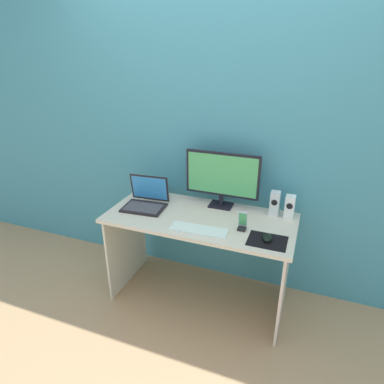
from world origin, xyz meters
name	(u,v)px	position (x,y,z in m)	size (l,w,h in m)	color
ground_plane	(199,296)	(0.00, 0.00, 0.00)	(8.00, 8.00, 0.00)	tan
wall_back	(217,137)	(0.00, 0.39, 1.25)	(6.00, 0.04, 2.50)	teal
desk	(200,235)	(0.00, 0.00, 0.59)	(1.39, 0.63, 0.74)	beige
monitor	(222,177)	(0.10, 0.23, 0.99)	(0.58, 0.14, 0.44)	black
speaker_right	(290,207)	(0.61, 0.23, 0.83)	(0.07, 0.08, 0.17)	white
speaker_near_monitor	(275,203)	(0.51, 0.23, 0.84)	(0.07, 0.07, 0.19)	silver
laptop	(146,201)	(-0.46, 0.01, 0.79)	(0.34, 0.29, 0.23)	black
fishbowl	(158,188)	(-0.45, 0.22, 0.82)	(0.16, 0.16, 0.16)	silver
keyboard_external	(199,230)	(0.06, -0.19, 0.75)	(0.40, 0.13, 0.01)	white
mousepad	(267,241)	(0.52, -0.17, 0.75)	(0.25, 0.20, 0.00)	black
mouse	(267,238)	(0.52, -0.16, 0.76)	(0.06, 0.10, 0.04)	black
phone_in_dock	(242,223)	(0.34, -0.08, 0.79)	(0.06, 0.05, 0.14)	black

